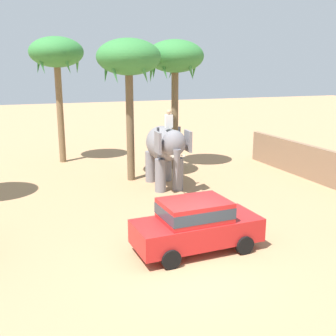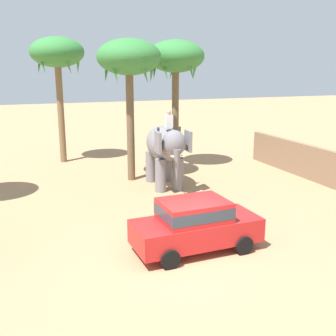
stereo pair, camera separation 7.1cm
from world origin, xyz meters
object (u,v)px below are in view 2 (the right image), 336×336
object	(u,v)px
palm_tree_behind_elephant	(129,61)
elephant_with_mahout	(165,148)
car_sedan_foreground	(195,223)
palm_tree_far_back	(176,60)
palm_tree_left_of_road	(57,55)

from	to	relation	value
palm_tree_behind_elephant	elephant_with_mahout	bearing A→B (deg)	-58.10
elephant_with_mahout	palm_tree_behind_elephant	bearing A→B (deg)	121.90
car_sedan_foreground	palm_tree_far_back	world-z (taller)	palm_tree_far_back
elephant_with_mahout	palm_tree_left_of_road	xyz separation A→B (m)	(-4.04, 7.55, 4.48)
palm_tree_behind_elephant	palm_tree_left_of_road	bearing A→B (deg)	116.82
car_sedan_foreground	palm_tree_behind_elephant	xyz separation A→B (m)	(0.42, 9.06, 5.18)
car_sedan_foreground	palm_tree_left_of_road	bearing A→B (deg)	99.37
car_sedan_foreground	elephant_with_mahout	size ratio (longest dim) A/B	1.06
palm_tree_behind_elephant	palm_tree_far_back	bearing A→B (deg)	26.51
palm_tree_behind_elephant	palm_tree_left_of_road	distance (m)	6.32
car_sedan_foreground	palm_tree_far_back	size ratio (longest dim) A/B	0.57
car_sedan_foreground	palm_tree_left_of_road	world-z (taller)	palm_tree_left_of_road
palm_tree_behind_elephant	palm_tree_far_back	world-z (taller)	palm_tree_far_back
car_sedan_foreground	palm_tree_left_of_road	distance (m)	15.88
palm_tree_left_of_road	palm_tree_far_back	size ratio (longest dim) A/B	1.04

